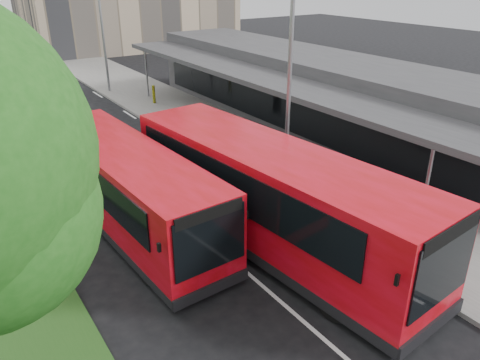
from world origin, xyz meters
The scene contains 12 objects.
ground centered at (0.00, 0.00, 0.00)m, with size 120.00×120.00×0.00m, color black.
pavement centered at (6.00, 20.00, 0.07)m, with size 5.00×80.00×0.15m, color slate.
lane_centre_line centered at (0.00, 15.00, 0.01)m, with size 0.12×70.00×0.01m, color silver.
kerb_dashes centered at (3.30, 19.00, 0.01)m, with size 0.12×56.00×0.01m.
station_building centered at (10.86, 8.00, 2.04)m, with size 7.70×26.00×4.00m.
lamp_post_near centered at (4.12, 2.00, 4.72)m, with size 1.44×0.28×8.00m.
lamp_post_far centered at (4.12, 22.00, 4.72)m, with size 1.44×0.28×8.00m.
bus_main centered at (1.54, -0.49, 1.68)m, with size 3.93×11.77×3.28m.
bus_second centered at (-1.77, 3.08, 1.47)m, with size 3.11×10.27×2.87m.
litter_bin centered at (5.92, 11.13, 0.61)m, with size 0.51×0.51×0.92m, color #372216.
bollard centered at (5.50, 17.16, 0.72)m, with size 0.18×0.18×1.15m, color #DBDC0B.
car_near centered at (1.39, 37.81, 0.63)m, with size 1.48×3.67×1.25m, color #530B16.
Camera 1 is at (-6.59, -10.86, 8.28)m, focal length 35.00 mm.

